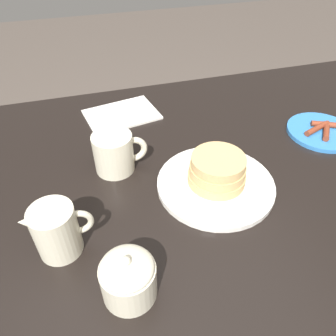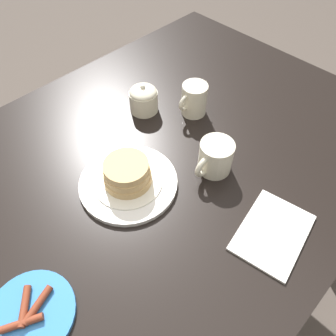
{
  "view_description": "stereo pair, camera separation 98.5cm",
  "coord_description": "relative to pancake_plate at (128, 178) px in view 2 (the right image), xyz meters",
  "views": [
    {
      "loc": [
        -0.23,
        -0.42,
        1.23
      ],
      "look_at": [
        -0.09,
        0.06,
        0.8
      ],
      "focal_mm": 35.0,
      "sensor_mm": 36.0,
      "label": 1
    },
    {
      "loc": [
        0.27,
        0.41,
        1.41
      ],
      "look_at": [
        -0.09,
        0.06,
        0.8
      ],
      "focal_mm": 35.0,
      "sensor_mm": 36.0,
      "label": 2
    }
  ],
  "objects": [
    {
      "name": "dining_table",
      "position": [
        0.0,
        -0.01,
        -0.13
      ],
      "size": [
        1.55,
        0.95,
        0.77
      ],
      "color": "black",
      "rests_on": "ground_plane"
    },
    {
      "name": "side_plate_bacon",
      "position": [
        0.32,
        0.1,
        -0.02
      ],
      "size": [
        0.16,
        0.16,
        0.02
      ],
      "color": "#337AC6",
      "rests_on": "dining_table"
    },
    {
      "name": "coffee_mug",
      "position": [
        -0.18,
        0.11,
        0.02
      ],
      "size": [
        0.11,
        0.08,
        0.09
      ],
      "color": "beige",
      "rests_on": "dining_table"
    },
    {
      "name": "napkin",
      "position": [
        -0.13,
        0.32,
        -0.02
      ],
      "size": [
        0.2,
        0.16,
        0.01
      ],
      "color": "silver",
      "rests_on": "dining_table"
    },
    {
      "name": "pancake_plate",
      "position": [
        0.0,
        0.0,
        0.0
      ],
      "size": [
        0.24,
        0.24,
        0.08
      ],
      "color": "white",
      "rests_on": "dining_table"
    },
    {
      "name": "creamer_pitcher",
      "position": [
        -0.31,
        -0.07,
        0.02
      ],
      "size": [
        0.11,
        0.07,
        0.1
      ],
      "color": "beige",
      "rests_on": "dining_table"
    },
    {
      "name": "ground_plane",
      "position": [
        0.0,
        -0.01,
        -0.79
      ],
      "size": [
        8.0,
        8.0,
        0.0
      ],
      "primitive_type": "plane",
      "color": "#51473F"
    },
    {
      "name": "sugar_bowl",
      "position": [
        -0.21,
        -0.18,
        0.02
      ],
      "size": [
        0.08,
        0.08,
        0.09
      ],
      "color": "beige",
      "rests_on": "dining_table"
    }
  ]
}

